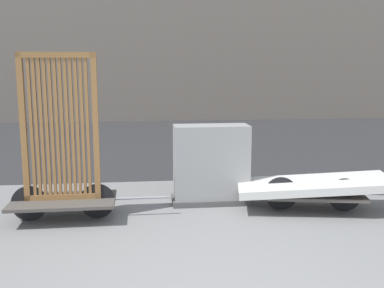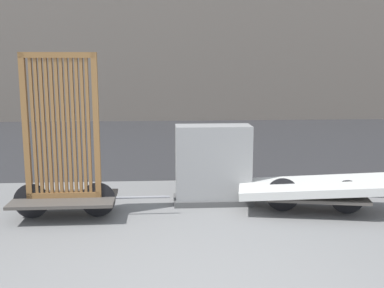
{
  "view_description": "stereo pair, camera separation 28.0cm",
  "coord_description": "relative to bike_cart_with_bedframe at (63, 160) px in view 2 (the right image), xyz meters",
  "views": [
    {
      "loc": [
        -0.63,
        -3.36,
        1.91
      ],
      "look_at": [
        0.0,
        2.26,
        0.94
      ],
      "focal_mm": 42.0,
      "sensor_mm": 36.0,
      "label": 1
    },
    {
      "loc": [
        -0.36,
        -3.38,
        1.91
      ],
      "look_at": [
        0.0,
        2.26,
        0.94
      ],
      "focal_mm": 42.0,
      "sensor_mm": 36.0,
      "label": 2
    }
  ],
  "objects": [
    {
      "name": "road_strip",
      "position": [
        1.63,
        6.1,
        -0.75
      ],
      "size": [
        56.0,
        8.58,
        0.01
      ],
      "color": "#2D2D30",
      "rests_on": "ground_plane"
    },
    {
      "name": "utility_cabinet",
      "position": [
        1.96,
        0.5,
        -0.24
      ],
      "size": [
        1.11,
        0.48,
        1.11
      ],
      "color": "#4C4C4C",
      "rests_on": "ground_plane"
    },
    {
      "name": "bike_cart_with_bedframe",
      "position": [
        0.0,
        0.0,
        0.0
      ],
      "size": [
        1.99,
        0.76,
        2.09
      ],
      "rotation": [
        0.0,
        0.0,
        0.01
      ],
      "color": "#4C4742",
      "rests_on": "ground_plane"
    },
    {
      "name": "bike_cart_with_mattress",
      "position": [
        3.27,
        -0.0,
        -0.42
      ],
      "size": [
        2.38,
        1.17,
        0.48
      ],
      "rotation": [
        0.0,
        0.0,
        -0.19
      ],
      "color": "#4C4742",
      "rests_on": "ground_plane"
    }
  ]
}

